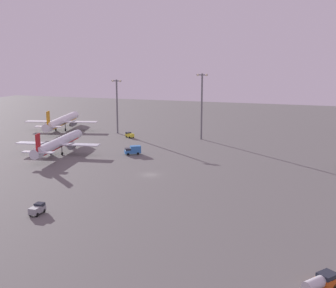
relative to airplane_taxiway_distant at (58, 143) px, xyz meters
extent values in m
plane|color=#605E5B|center=(41.04, -15.63, -3.77)|extent=(416.00, 416.00, 0.00)
cylinder|color=silver|center=(-0.08, 0.49, 0.09)|extent=(9.33, 33.99, 3.58)
cone|color=silver|center=(-3.18, 18.28, 0.09)|extent=(3.73, 2.81, 3.40)
cone|color=silver|center=(3.04, -17.50, 0.09)|extent=(3.62, 3.15, 3.22)
cube|color=silver|center=(0.08, -0.44, -0.10)|extent=(30.31, 8.87, 0.33)
cube|color=silver|center=(2.74, -15.74, 0.28)|extent=(10.58, 4.00, 0.33)
cube|color=red|center=(2.69, -15.46, 3.15)|extent=(0.79, 3.01, 6.12)
cylinder|color=slate|center=(-5.02, -1.33, -0.76)|extent=(2.62, 3.69, 2.07)
cylinder|color=slate|center=(5.18, 0.45, -0.76)|extent=(2.62, 3.69, 2.07)
cube|color=red|center=(-0.08, 0.49, -0.90)|extent=(8.51, 31.25, 0.34)
cylinder|color=#333338|center=(-1.94, 11.17, -1.58)|extent=(0.26, 0.26, 3.34)
cylinder|color=black|center=(-1.94, 11.17, -3.25)|extent=(0.55, 1.08, 1.04)
cylinder|color=#333338|center=(-1.72, -2.19, -1.58)|extent=(0.26, 0.26, 3.34)
cylinder|color=black|center=(-1.72, -2.19, -3.25)|extent=(0.55, 1.08, 1.04)
cylinder|color=#333338|center=(2.36, -1.48, -1.58)|extent=(0.26, 0.26, 3.34)
cylinder|color=black|center=(2.36, -1.48, -3.25)|extent=(0.55, 1.08, 1.04)
cylinder|color=white|center=(-26.64, 44.75, 0.53)|extent=(13.15, 37.53, 3.98)
cone|color=white|center=(-31.59, 64.24, 0.53)|extent=(4.28, 3.37, 3.78)
cone|color=white|center=(-21.63, 25.05, 0.53)|extent=(4.19, 3.73, 3.58)
cube|color=white|center=(-26.38, 43.73, 0.32)|extent=(33.52, 12.32, 0.37)
cube|color=white|center=(-22.12, 26.98, 0.73)|extent=(11.79, 5.28, 0.37)
cube|color=orange|center=(-22.20, 27.28, 3.93)|extent=(1.13, 3.33, 6.81)
cylinder|color=slate|center=(-31.97, 42.31, -0.42)|extent=(3.16, 4.22, 2.30)
cylinder|color=slate|center=(-20.80, 45.15, -0.42)|extent=(3.16, 4.22, 2.30)
cube|color=orange|center=(-26.64, 44.75, -0.57)|extent=(12.02, 34.51, 0.38)
cylinder|color=#333338|center=(-29.61, 56.44, -1.33)|extent=(0.29, 0.29, 3.72)
cylinder|color=black|center=(-29.61, 56.44, -3.19)|extent=(0.69, 1.22, 1.15)
cylinder|color=#333338|center=(-28.23, 41.64, -1.33)|extent=(0.29, 0.29, 3.72)
cylinder|color=black|center=(-28.23, 41.64, -3.19)|extent=(0.69, 1.22, 1.15)
cylinder|color=#333338|center=(-23.76, 42.78, -1.33)|extent=(0.29, 0.29, 3.72)
cylinder|color=black|center=(-23.76, 42.78, -3.19)|extent=(0.69, 1.22, 1.15)
cube|color=#D85919|center=(89.22, -66.58, -2.72)|extent=(3.72, 3.84, 1.20)
cube|color=#1E232D|center=(89.22, -66.58, -1.77)|extent=(3.35, 3.44, 0.70)
cylinder|color=silver|center=(87.59, -68.74, -2.33)|extent=(3.97, 4.44, 1.80)
cylinder|color=black|center=(88.63, -65.61, -3.32)|extent=(0.78, 0.90, 0.90)
cylinder|color=black|center=(90.31, -66.88, -3.32)|extent=(0.78, 0.90, 0.90)
cylinder|color=black|center=(86.31, -68.68, -3.32)|extent=(0.78, 0.90, 0.90)
cube|color=#3372BF|center=(24.22, 6.63, -2.72)|extent=(3.63, 3.54, 1.20)
cube|color=#1E232D|center=(24.22, 6.63, -1.77)|extent=(3.25, 3.19, 0.70)
cube|color=#3372BF|center=(26.26, 8.04, -2.02)|extent=(4.27, 3.94, 2.60)
cylinder|color=black|center=(24.50, 5.55, -3.32)|extent=(0.91, 0.76, 0.90)
cylinder|color=black|center=(23.31, 7.28, -3.32)|extent=(0.91, 0.76, 0.90)
cylinder|color=black|center=(27.40, 7.55, -3.32)|extent=(0.91, 0.76, 0.90)
cylinder|color=black|center=(26.21, 9.28, -3.32)|extent=(0.91, 0.76, 0.90)
cube|color=yellow|center=(10.50, 37.39, -2.77)|extent=(2.85, 2.82, 1.10)
cube|color=#1E232D|center=(10.50, 37.39, -1.87)|extent=(2.55, 2.55, 0.70)
cube|color=yellow|center=(12.08, 36.36, -2.62)|extent=(3.06, 2.92, 1.40)
cylinder|color=black|center=(9.79, 36.84, -3.32)|extent=(0.92, 0.74, 0.90)
cylinder|color=black|center=(10.71, 38.27, -3.32)|extent=(0.92, 0.74, 0.90)
cylinder|color=black|center=(12.04, 35.38, -3.32)|extent=(0.92, 0.74, 0.90)
cylinder|color=black|center=(12.97, 36.80, -3.32)|extent=(0.92, 0.74, 0.90)
cube|color=gray|center=(29.30, -53.21, -2.77)|extent=(2.07, 2.17, 1.10)
cube|color=#1E232D|center=(29.30, -53.21, -1.87)|extent=(1.90, 1.91, 0.70)
cube|color=gray|center=(29.36, -55.10, -2.62)|extent=(2.00, 2.46, 1.40)
cylinder|color=black|center=(28.44, -52.95, -3.32)|extent=(0.33, 0.91, 0.90)
cylinder|color=black|center=(30.14, -52.89, -3.32)|extent=(0.33, 0.91, 0.90)
cylinder|color=black|center=(28.53, -55.64, -3.32)|extent=(0.33, 0.91, 0.90)
cylinder|color=black|center=(30.23, -55.58, -3.32)|extent=(0.33, 0.91, 0.90)
cylinder|color=slate|center=(1.77, 45.09, 8.23)|extent=(0.70, 0.70, 23.99)
cube|color=slate|center=(1.77, 45.09, 19.62)|extent=(4.80, 0.40, 0.40)
sphere|color=#F9EAB2|center=(-0.03, 45.09, 19.62)|extent=(0.90, 0.90, 0.90)
sphere|color=#F9EAB2|center=(3.57, 45.09, 19.62)|extent=(0.90, 0.90, 0.90)
cylinder|color=slate|center=(41.04, 43.31, 9.83)|extent=(0.70, 0.70, 27.19)
cube|color=slate|center=(41.04, 43.31, 22.82)|extent=(4.80, 0.40, 0.40)
sphere|color=#F9EAB2|center=(39.24, 43.31, 22.82)|extent=(0.90, 0.90, 0.90)
sphere|color=#F9EAB2|center=(42.84, 43.31, 22.82)|extent=(0.90, 0.90, 0.90)
camera|label=1|loc=(86.22, -131.52, 30.48)|focal=46.92mm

